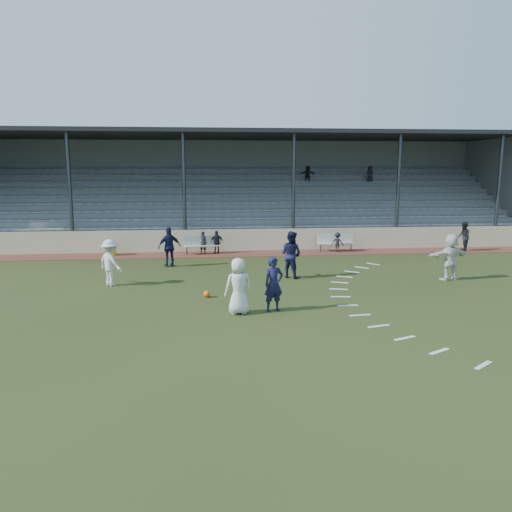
{
  "coord_description": "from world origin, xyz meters",
  "views": [
    {
      "loc": [
        -1.84,
        -15.8,
        4.57
      ],
      "look_at": [
        0.0,
        2.5,
        1.3
      ],
      "focal_mm": 35.0,
      "sensor_mm": 36.0,
      "label": 1
    }
  ],
  "objects": [
    {
      "name": "retaining_wall",
      "position": [
        0.0,
        11.55,
        0.6
      ],
      "size": [
        34.0,
        0.18,
        1.2
      ],
      "primitive_type": "cube",
      "color": "beige",
      "rests_on": "ground"
    },
    {
      "name": "cinder_track",
      "position": [
        0.0,
        10.5,
        0.01
      ],
      "size": [
        34.0,
        2.0,
        0.02
      ],
      "primitive_type": "cube",
      "color": "#5A2D24",
      "rests_on": "ground"
    },
    {
      "name": "official",
      "position": [
        12.29,
        10.17,
        0.82
      ],
      "size": [
        0.8,
        0.92,
        1.61
      ],
      "primitive_type": "imported",
      "rotation": [
        0.0,
        0.0,
        4.43
      ],
      "color": "black",
      "rests_on": "cinder_track"
    },
    {
      "name": "player_navy_mid",
      "position": [
        1.67,
        4.5,
        0.98
      ],
      "size": [
        1.21,
        1.19,
        1.97
      ],
      "primitive_type": "imported",
      "rotation": [
        0.0,
        0.0,
        2.42
      ],
      "color": "#131435",
      "rests_on": "ground"
    },
    {
      "name": "sub_left_near",
      "position": [
        -2.03,
        10.73,
        0.62
      ],
      "size": [
        0.51,
        0.42,
        1.2
      ],
      "primitive_type": "imported",
      "rotation": [
        0.0,
        0.0,
        2.79
      ],
      "color": "black",
      "rests_on": "cinder_track"
    },
    {
      "name": "penalty_arc",
      "position": [
        4.12,
        0.0,
        0.01
      ],
      "size": [
        3.89,
        14.63,
        0.01
      ],
      "color": "silver",
      "rests_on": "ground"
    },
    {
      "name": "ground",
      "position": [
        0.0,
        0.0,
        0.0
      ],
      "size": [
        90.0,
        90.0,
        0.0
      ],
      "primitive_type": "plane",
      "color": "#283415",
      "rests_on": "ground"
    },
    {
      "name": "player_white_back",
      "position": [
        8.11,
        3.42,
        0.96
      ],
      "size": [
        1.85,
        0.9,
        1.91
      ],
      "primitive_type": "imported",
      "rotation": [
        0.0,
        0.0,
        3.34
      ],
      "color": "silver",
      "rests_on": "ground"
    },
    {
      "name": "player_navy_lead",
      "position": [
        0.28,
        -0.38,
        0.89
      ],
      "size": [
        0.74,
        0.59,
        1.77
      ],
      "primitive_type": "imported",
      "rotation": [
        0.0,
        0.0,
        0.28
      ],
      "color": "#131435",
      "rests_on": "ground"
    },
    {
      "name": "sub_left_far",
      "position": [
        -1.29,
        10.73,
        0.64
      ],
      "size": [
        0.76,
        0.41,
        1.23
      ],
      "primitive_type": "imported",
      "rotation": [
        0.0,
        0.0,
        3.3
      ],
      "color": "black",
      "rests_on": "cinder_track"
    },
    {
      "name": "football",
      "position": [
        -1.86,
        1.56,
        0.12
      ],
      "size": [
        0.24,
        0.24,
        0.24
      ],
      "primitive_type": "sphere",
      "color": "orange",
      "rests_on": "ground"
    },
    {
      "name": "trash_bin",
      "position": [
        -6.82,
        10.69,
        0.38
      ],
      "size": [
        0.45,
        0.45,
        0.72
      ],
      "primitive_type": "cylinder",
      "color": "gold",
      "rests_on": "cinder_track"
    },
    {
      "name": "sub_right",
      "position": [
        5.28,
        10.54,
        0.55
      ],
      "size": [
        0.79,
        0.64,
        1.07
      ],
      "primitive_type": "imported",
      "rotation": [
        0.0,
        0.0,
        2.73
      ],
      "color": "black",
      "rests_on": "cinder_track"
    },
    {
      "name": "player_navy_wing",
      "position": [
        -3.56,
        7.4,
        0.93
      ],
      "size": [
        1.18,
        0.83,
        1.85
      ],
      "primitive_type": "imported",
      "rotation": [
        0.0,
        0.0,
        3.53
      ],
      "color": "#131435",
      "rests_on": "ground"
    },
    {
      "name": "player_white_wing",
      "position": [
        -5.58,
        3.78,
        0.91
      ],
      "size": [
        1.32,
        1.3,
        1.82
      ],
      "primitive_type": "imported",
      "rotation": [
        0.0,
        0.0,
        2.39
      ],
      "color": "silver",
      "rests_on": "ground"
    },
    {
      "name": "bench_right",
      "position": [
        5.25,
        10.87,
        0.58
      ],
      "size": [
        2.01,
        0.48,
        0.95
      ],
      "rotation": [
        0.0,
        0.0,
        -0.01
      ],
      "color": "beige",
      "rests_on": "cinder_track"
    },
    {
      "name": "grandstand",
      "position": [
        0.0,
        16.26,
        2.2
      ],
      "size": [
        34.6,
        9.0,
        6.61
      ],
      "color": "slate",
      "rests_on": "ground"
    },
    {
      "name": "bench_left",
      "position": [
        -2.04,
        10.69,
        0.58
      ],
      "size": [
        2.04,
        0.84,
        0.95
      ],
      "rotation": [
        0.0,
        0.0,
        0.2
      ],
      "color": "beige",
      "rests_on": "cinder_track"
    },
    {
      "name": "player_white_lead",
      "position": [
        -0.86,
        -0.56,
        0.9
      ],
      "size": [
        0.97,
        0.73,
        1.79
      ],
      "primitive_type": "imported",
      "rotation": [
        0.0,
        0.0,
        3.33
      ],
      "color": "silver",
      "rests_on": "ground"
    }
  ]
}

